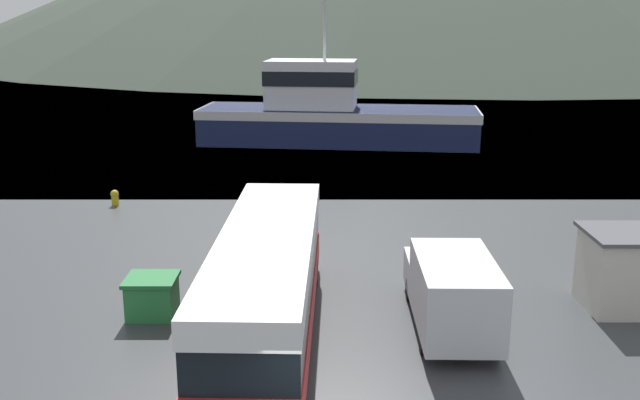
# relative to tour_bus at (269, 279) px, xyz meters

# --- Properties ---
(water_surface) EXTENTS (240.00, 240.00, 0.00)m
(water_surface) POSITION_rel_tour_bus_xyz_m (1.57, 135.22, -1.75)
(water_surface) COLOR #475B6B
(water_surface) RESTS_ON ground
(tour_bus) EXTENTS (2.86, 11.59, 3.09)m
(tour_bus) POSITION_rel_tour_bus_xyz_m (0.00, 0.00, 0.00)
(tour_bus) COLOR red
(tour_bus) RESTS_ON ground
(delivery_van) EXTENTS (2.21, 5.86, 2.28)m
(delivery_van) POSITION_rel_tour_bus_xyz_m (5.22, 0.57, -0.53)
(delivery_van) COLOR silver
(delivery_van) RESTS_ON ground
(fishing_boat) EXTENTS (19.61, 7.40, 11.27)m
(fishing_boat) POSITION_rel_tour_bus_xyz_m (2.30, 30.79, 0.32)
(fishing_boat) COLOR #19234C
(fishing_boat) RESTS_ON water_surface
(storage_bin) EXTENTS (1.53, 1.43, 1.21)m
(storage_bin) POSITION_rel_tour_bus_xyz_m (-3.60, 1.54, -1.13)
(storage_bin) COLOR #287F3D
(storage_bin) RESTS_ON ground
(dock_kiosk) EXTENTS (2.52, 2.44, 2.46)m
(dock_kiosk) POSITION_rel_tour_bus_xyz_m (10.80, 2.10, -0.51)
(dock_kiosk) COLOR beige
(dock_kiosk) RESTS_ON ground
(small_boat) EXTENTS (7.90, 2.95, 1.02)m
(small_boat) POSITION_rel_tour_bus_xyz_m (9.40, 36.59, -1.24)
(small_boat) COLOR maroon
(small_boat) RESTS_ON water_surface
(mooring_bollard) EXTENTS (0.39, 0.39, 0.74)m
(mooring_bollard) POSITION_rel_tour_bus_xyz_m (-8.27, 14.20, -1.35)
(mooring_bollard) COLOR #B29919
(mooring_bollard) RESTS_ON ground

